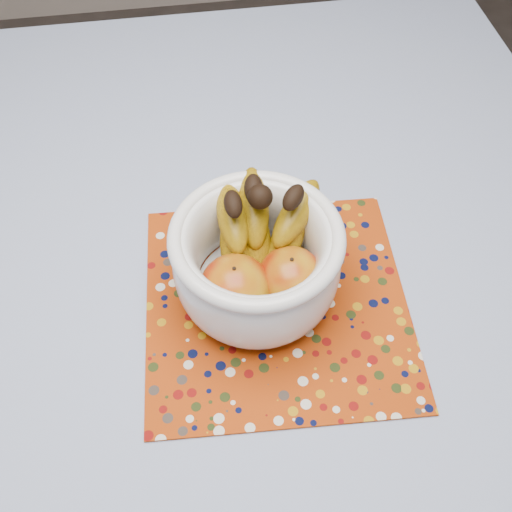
# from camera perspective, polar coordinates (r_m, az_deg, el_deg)

# --- Properties ---
(table) EXTENTS (1.20, 1.20, 0.75)m
(table) POSITION_cam_1_polar(r_m,az_deg,el_deg) (0.95, -4.97, -3.85)
(table) COLOR brown
(table) RESTS_ON ground
(tablecloth) EXTENTS (1.32, 1.32, 0.01)m
(tablecloth) POSITION_cam_1_polar(r_m,az_deg,el_deg) (0.88, -5.34, -0.97)
(tablecloth) COLOR #6676AA
(tablecloth) RESTS_ON table
(placemat) EXTENTS (0.38, 0.38, 0.00)m
(placemat) POSITION_cam_1_polar(r_m,az_deg,el_deg) (0.83, 1.98, -4.51)
(placemat) COLOR #9A3108
(placemat) RESTS_ON tablecloth
(fruit_bowl) EXTENTS (0.25, 0.24, 0.17)m
(fruit_bowl) POSITION_cam_1_polar(r_m,az_deg,el_deg) (0.78, 0.39, 0.28)
(fruit_bowl) COLOR white
(fruit_bowl) RESTS_ON placemat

